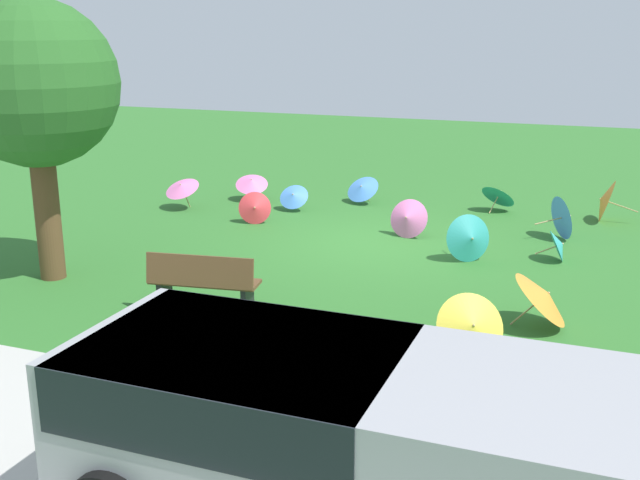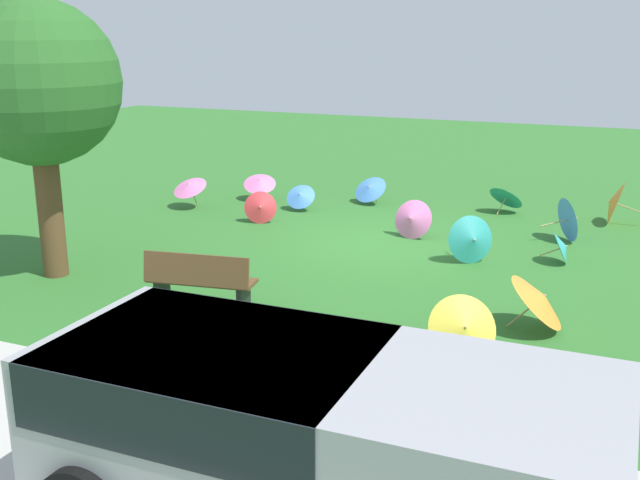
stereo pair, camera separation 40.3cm
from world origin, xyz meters
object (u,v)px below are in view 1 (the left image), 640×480
Objects in this scene: van_dark at (329,429)px; parasol_pink_2 at (182,187)px; parasol_orange_1 at (544,296)px; shade_tree at (35,86)px; parasol_teal_0 at (470,238)px; parasol_teal_2 at (559,245)px; parasol_orange_2 at (604,200)px; parasol_blue_1 at (362,188)px; park_bench at (203,282)px; parasol_pink_3 at (252,182)px; parasol_teal_4 at (499,194)px; parasol_blue_2 at (566,217)px; parasol_blue_0 at (293,196)px; parasol_pink_0 at (407,218)px; parasol_yellow_0 at (472,326)px; parasol_red_0 at (255,208)px.

van_dark is 5.18× the size of parasol_pink_2.
shade_tree is at bearing 4.67° from parasol_orange_1.
parasol_teal_0 is at bearing 166.31° from parasol_pink_2.
van_dark reaches higher than parasol_orange_1.
parasol_teal_0 is at bearing 22.85° from parasol_teal_2.
parasol_blue_1 is (5.31, 0.21, -0.09)m from parasol_orange_2.
park_bench is 7.36m from parasol_pink_3.
parasol_teal_4 is (0.09, -4.07, -0.04)m from parasol_teal_0.
parasol_blue_2 reaches higher than parasol_teal_4.
parasol_pink_2 is (7.08, -9.51, -0.39)m from van_dark.
parasol_blue_2 reaches higher than parasol_blue_0.
parasol_pink_2 is at bearing 19.70° from parasol_teal_4.
shade_tree is at bearing 72.01° from parasol_blue_0.
parasol_orange_2 is 5.32m from parasol_blue_1.
park_bench is 1.97× the size of parasol_pink_0.
park_bench reaches higher than parasol_yellow_0.
parasol_teal_4 is at bearing -159.26° from parasol_blue_0.
parasol_teal_2 is at bearing 78.88° from parasol_orange_2.
parasol_blue_2 is (-8.28, -0.54, -0.09)m from parasol_pink_2.
parasol_blue_0 is at bearing -41.06° from parasol_orange_1.
parasol_teal_4 reaches higher than parasol_red_0.
parasol_blue_1 is at bearing -89.69° from park_bench.
shade_tree is 8.26m from parasol_orange_1.
parasol_blue_1 is at bearing -133.98° from parasol_blue_0.
parasol_red_0 is at bearing 59.73° from parasol_blue_1.
park_bench is 1.84× the size of parasol_teal_0.
parasol_teal_0 is 0.96× the size of parasol_orange_2.
parasol_orange_2 reaches higher than parasol_pink_2.
parasol_orange_1 is (-4.66, -1.15, -0.00)m from park_bench.
park_bench is 9.38m from parasol_orange_2.
parasol_orange_2 is (-6.52, -1.46, 0.12)m from parasol_blue_0.
van_dark is 11.91m from parasol_orange_2.
shade_tree is at bearing -5.50° from parasol_yellow_0.
parasol_yellow_0 is 9.59m from parasol_pink_3.
park_bench is 1.67× the size of parasol_teal_4.
parasol_teal_0 is 5.04m from parasol_blue_0.
parasol_pink_3 is at bearing -69.48° from park_bench.
shade_tree is at bearing 96.09° from parasol_pink_2.
parasol_blue_1 is at bearing -33.36° from parasol_teal_2.
parasol_teal_0 is at bearing -79.39° from parasol_yellow_0.
shade_tree is 4.30× the size of parasol_yellow_0.
parasol_pink_3 is (-1.09, -1.37, -0.07)m from parasol_pink_2.
parasol_orange_1 is 6.64m from parasol_orange_2.
parasol_blue_1 is (3.46, -11.54, -0.53)m from van_dark.
parasol_red_0 is (4.98, -8.94, -0.57)m from van_dark.
parasol_orange_1 is 7.95m from parasol_blue_1.
parasol_orange_2 is at bearing -98.96° from van_dark.
parasol_blue_1 is (3.95, -7.72, -0.04)m from parasol_yellow_0.
park_bench reaches higher than parasol_blue_2.
parasol_orange_1 is at bearing -103.61° from van_dark.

